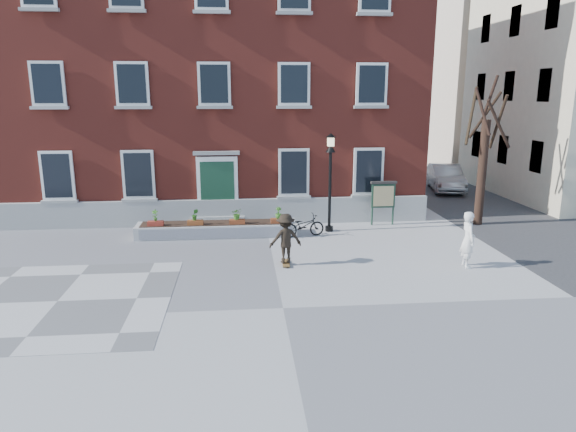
{
  "coord_description": "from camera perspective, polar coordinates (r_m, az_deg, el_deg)",
  "views": [
    {
      "loc": [
        -1.02,
        -12.36,
        5.44
      ],
      "look_at": [
        0.5,
        4.0,
        1.5
      ],
      "focal_mm": 32.0,
      "sensor_mm": 36.0,
      "label": 1
    }
  ],
  "objects": [
    {
      "name": "side_street",
      "position": [
        37.38,
        26.18,
        14.59
      ],
      "size": [
        15.2,
        36.0,
        14.5
      ],
      "color": "#3B3B3E",
      "rests_on": "ground"
    },
    {
      "name": "bicycle",
      "position": [
        19.89,
        1.71,
        -1.08
      ],
      "size": [
        1.76,
        0.93,
        0.88
      ],
      "primitive_type": "imported",
      "rotation": [
        0.0,
        0.0,
        1.78
      ],
      "color": "black",
      "rests_on": "ground"
    },
    {
      "name": "ground",
      "position": [
        13.55,
        -0.55,
        -10.2
      ],
      "size": [
        100.0,
        100.0,
        0.0
      ],
      "primitive_type": "plane",
      "color": "#99999B",
      "rests_on": "ground"
    },
    {
      "name": "bystander",
      "position": [
        17.31,
        19.37,
        -2.48
      ],
      "size": [
        0.47,
        0.68,
        1.82
      ],
      "primitive_type": "imported",
      "rotation": [
        0.0,
        0.0,
        1.52
      ],
      "color": "white",
      "rests_on": "ground"
    },
    {
      "name": "parked_car",
      "position": [
        30.73,
        17.09,
        4.1
      ],
      "size": [
        2.41,
        4.72,
        1.48
      ],
      "primitive_type": "imported",
      "rotation": [
        0.0,
        0.0,
        -0.19
      ],
      "color": "#A7AAAC",
      "rests_on": "ground"
    },
    {
      "name": "brick_building",
      "position": [
        26.37,
        -7.71,
        15.24
      ],
      "size": [
        18.4,
        10.85,
        12.6
      ],
      "color": "maroon",
      "rests_on": "ground"
    },
    {
      "name": "checker_patch",
      "position": [
        15.26,
        -24.23,
        -8.63
      ],
      "size": [
        6.0,
        6.0,
        0.01
      ],
      "primitive_type": "cube",
      "color": "#5F5F62",
      "rests_on": "ground"
    },
    {
      "name": "notice_board",
      "position": [
        21.87,
        10.54,
        2.24
      ],
      "size": [
        1.1,
        0.16,
        1.87
      ],
      "color": "#1A3526",
      "rests_on": "ground"
    },
    {
      "name": "skateboarder",
      "position": [
        16.52,
        -0.28,
        -2.53
      ],
      "size": [
        1.13,
        0.78,
        1.71
      ],
      "color": "brown",
      "rests_on": "ground"
    },
    {
      "name": "bare_tree",
      "position": [
        22.86,
        20.87,
        5.95
      ],
      "size": [
        1.83,
        1.83,
        6.16
      ],
      "color": "#321F16",
      "rests_on": "ground"
    },
    {
      "name": "planter_assembly",
      "position": [
        20.23,
        -7.87,
        -1.35
      ],
      "size": [
        6.2,
        1.12,
        1.15
      ],
      "color": "beige",
      "rests_on": "ground"
    },
    {
      "name": "lamp_post",
      "position": [
        20.36,
        4.72,
        5.25
      ],
      "size": [
        0.4,
        0.4,
        3.93
      ],
      "color": "black",
      "rests_on": "ground"
    }
  ]
}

